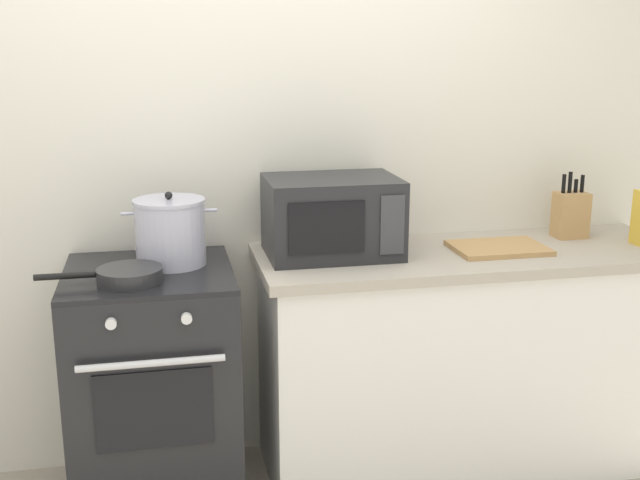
# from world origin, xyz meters

# --- Properties ---
(back_wall) EXTENTS (4.40, 0.10, 2.50)m
(back_wall) POSITION_xyz_m (0.30, 0.97, 1.25)
(back_wall) COLOR silver
(back_wall) RESTS_ON ground_plane
(lower_cabinet_right) EXTENTS (1.64, 0.56, 0.88)m
(lower_cabinet_right) POSITION_xyz_m (0.90, 0.62, 0.44)
(lower_cabinet_right) COLOR white
(lower_cabinet_right) RESTS_ON ground_plane
(countertop_right) EXTENTS (1.70, 0.60, 0.04)m
(countertop_right) POSITION_xyz_m (0.90, 0.62, 0.90)
(countertop_right) COLOR #ADA393
(countertop_right) RESTS_ON lower_cabinet_right
(stove) EXTENTS (0.60, 0.64, 0.92)m
(stove) POSITION_xyz_m (-0.35, 0.60, 0.46)
(stove) COLOR black
(stove) RESTS_ON ground_plane
(stock_pot) EXTENTS (0.34, 0.26, 0.27)m
(stock_pot) POSITION_xyz_m (-0.26, 0.67, 1.04)
(stock_pot) COLOR #B8B7CE
(stock_pot) RESTS_ON stove
(frying_pan) EXTENTS (0.42, 0.22, 0.05)m
(frying_pan) POSITION_xyz_m (-0.42, 0.47, 0.95)
(frying_pan) COLOR #28282B
(frying_pan) RESTS_ON stove
(microwave) EXTENTS (0.50, 0.37, 0.30)m
(microwave) POSITION_xyz_m (0.35, 0.68, 1.07)
(microwave) COLOR #232326
(microwave) RESTS_ON countertop_right
(cutting_board) EXTENTS (0.36, 0.26, 0.02)m
(cutting_board) POSITION_xyz_m (1.00, 0.60, 0.93)
(cutting_board) COLOR tan
(cutting_board) RESTS_ON countertop_right
(knife_block) EXTENTS (0.13, 0.10, 0.28)m
(knife_block) POSITION_xyz_m (1.38, 0.74, 1.02)
(knife_block) COLOR tan
(knife_block) RESTS_ON countertop_right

